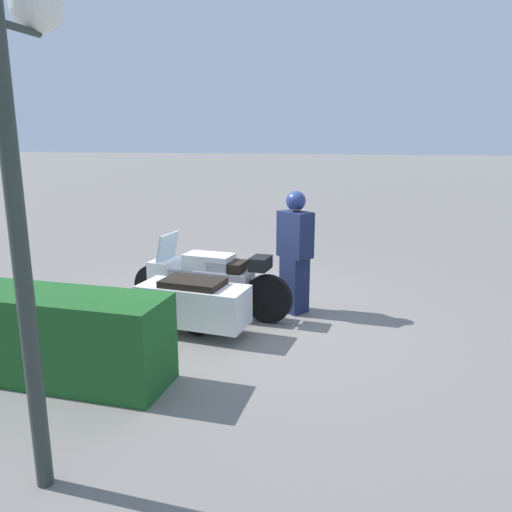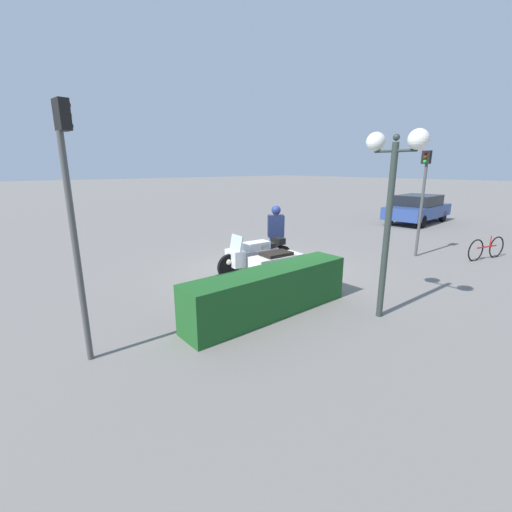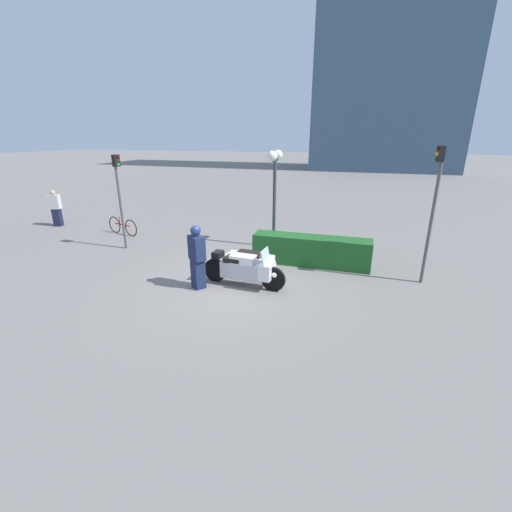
% 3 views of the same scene
% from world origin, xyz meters
% --- Properties ---
extents(ground_plane, '(160.00, 160.00, 0.00)m').
position_xyz_m(ground_plane, '(0.00, 0.00, 0.00)').
color(ground_plane, slate).
extents(police_motorcycle, '(2.46, 1.43, 1.17)m').
position_xyz_m(police_motorcycle, '(0.57, 0.46, 0.47)').
color(police_motorcycle, black).
rests_on(police_motorcycle, ground).
extents(officer_rider, '(0.57, 0.52, 1.78)m').
position_xyz_m(officer_rider, '(-0.65, -0.40, 0.94)').
color(officer_rider, '#192347').
rests_on(officer_rider, ground).
extents(hedge_bush_curbside, '(3.78, 0.75, 0.95)m').
position_xyz_m(hedge_bush_curbside, '(2.05, 2.34, 0.47)').
color(hedge_bush_curbside, '#1E5623').
rests_on(hedge_bush_curbside, ground).
extents(twin_lamp_post, '(0.35, 1.15, 3.54)m').
position_xyz_m(twin_lamp_post, '(0.42, 3.82, 2.77)').
color(twin_lamp_post, '#2D3833').
rests_on(twin_lamp_post, ground).
extents(traffic_light_near, '(0.23, 0.28, 3.77)m').
position_xyz_m(traffic_light_near, '(5.31, 1.81, 2.45)').
color(traffic_light_near, '#4C4C4C').
rests_on(traffic_light_near, ground).
extents(traffic_light_far, '(0.23, 0.27, 3.40)m').
position_xyz_m(traffic_light_far, '(-4.82, 1.99, 2.23)').
color(traffic_light_far, '#4C4C4C').
rests_on(traffic_light_far, ground).
extents(pedestrian_bystander, '(0.54, 0.41, 1.67)m').
position_xyz_m(pedestrian_bystander, '(-10.02, 3.93, 0.84)').
color(pedestrian_bystander, '#191E38').
rests_on(pedestrian_bystander, ground).
extents(bicycle_parked, '(1.73, 0.49, 0.77)m').
position_xyz_m(bicycle_parked, '(-6.20, 3.62, 0.35)').
color(bicycle_parked, black).
rests_on(bicycle_parked, ground).
extents(office_building_main, '(16.47, 10.80, 34.18)m').
position_xyz_m(office_building_main, '(5.27, 38.92, 17.09)').
color(office_building_main, '#3D5670').
rests_on(office_building_main, ground).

